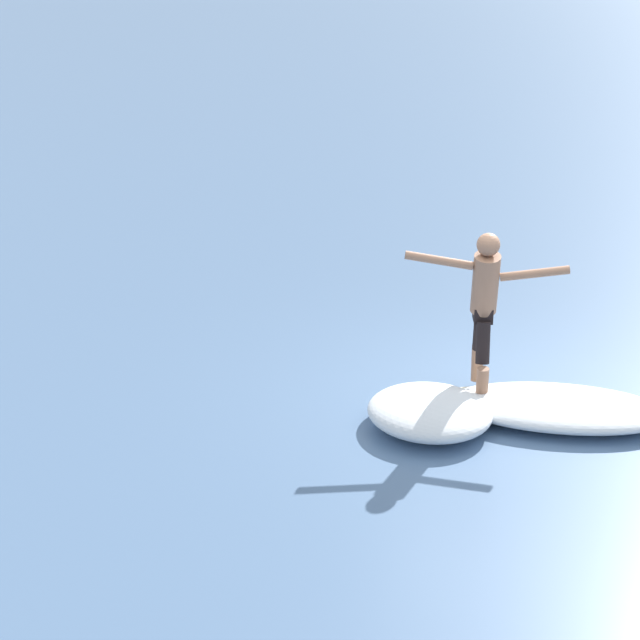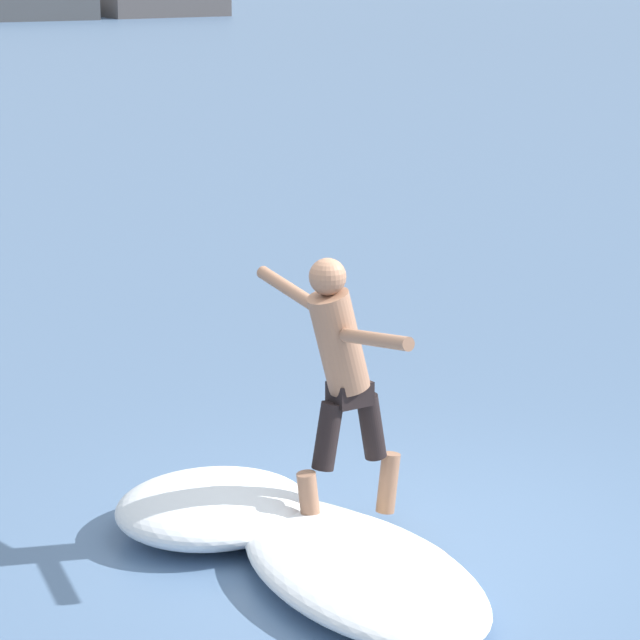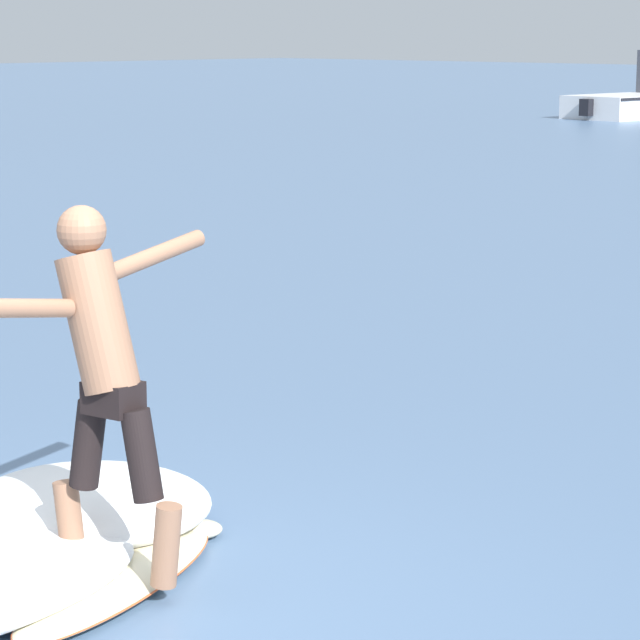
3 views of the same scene
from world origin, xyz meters
The scene contains 5 objects.
ground_plane centered at (0.00, 0.00, 0.00)m, with size 200.00×200.00×0.00m, color slate.
surfboard centered at (-0.14, 0.29, 0.05)m, with size 1.08×1.89×0.23m.
surfer centered at (-0.20, 0.25, 1.19)m, with size 0.84×1.70×1.84m.
wave_foam_at_tail centered at (-0.46, -0.60, 0.13)m, with size 1.26×2.35×0.27m.
wave_foam_at_nose centered at (-0.94, 0.71, 0.17)m, with size 1.81×1.76×0.34m.
Camera 1 is at (-11.01, -0.30, 4.77)m, focal length 60.00 mm.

